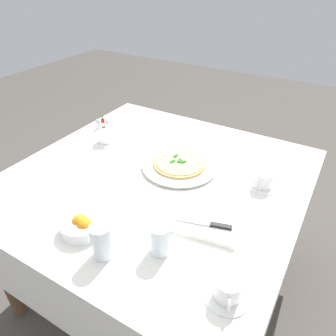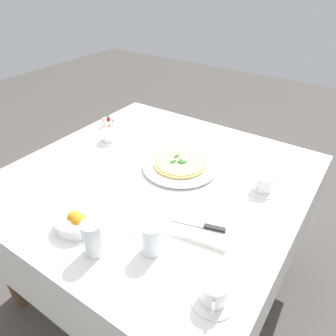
{
  "view_description": "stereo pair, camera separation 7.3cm",
  "coord_description": "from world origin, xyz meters",
  "px_view_note": "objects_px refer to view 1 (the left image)",
  "views": [
    {
      "loc": [
        -0.62,
        0.95,
        1.51
      ],
      "look_at": [
        -0.03,
        -0.06,
        0.74
      ],
      "focal_mm": 33.95,
      "sensor_mm": 36.0,
      "label": 1
    },
    {
      "loc": [
        -0.68,
        0.91,
        1.51
      ],
      "look_at": [
        -0.03,
        -0.06,
        0.74
      ],
      "focal_mm": 33.95,
      "sensor_mm": 36.0,
      "label": 2
    }
  ],
  "objects_px": {
    "napkin_folded": "(207,227)",
    "pizza_plate": "(180,166)",
    "citrus_bowl": "(82,225)",
    "pizza": "(180,163)",
    "salt_shaker": "(98,124)",
    "water_glass_right_edge": "(102,242)",
    "hot_sauce_bottle": "(103,123)",
    "dinner_knife": "(207,224)",
    "pepper_shaker": "(108,125)",
    "coffee_cup_center_back": "(263,180)",
    "coffee_cup_far_left": "(105,138)",
    "coffee_cup_near_left": "(228,290)",
    "water_glass_far_right": "(160,241)"
  },
  "relations": [
    {
      "from": "pizza",
      "to": "coffee_cup_near_left",
      "type": "bearing_deg",
      "value": 130.24
    },
    {
      "from": "pizza",
      "to": "salt_shaker",
      "type": "bearing_deg",
      "value": -11.59
    },
    {
      "from": "pizza",
      "to": "coffee_cup_far_left",
      "type": "xyz_separation_m",
      "value": [
        0.44,
        -0.01,
        0.0
      ]
    },
    {
      "from": "pizza_plate",
      "to": "citrus_bowl",
      "type": "distance_m",
      "value": 0.53
    },
    {
      "from": "hot_sauce_bottle",
      "to": "napkin_folded",
      "type": "bearing_deg",
      "value": 152.91
    },
    {
      "from": "coffee_cup_center_back",
      "to": "coffee_cup_far_left",
      "type": "relative_size",
      "value": 0.99
    },
    {
      "from": "hot_sauce_bottle",
      "to": "pizza_plate",
      "type": "bearing_deg",
      "value": 166.85
    },
    {
      "from": "coffee_cup_near_left",
      "to": "citrus_bowl",
      "type": "height_order",
      "value": "coffee_cup_near_left"
    },
    {
      "from": "napkin_folded",
      "to": "dinner_knife",
      "type": "bearing_deg",
      "value": 6.46
    },
    {
      "from": "napkin_folded",
      "to": "salt_shaker",
      "type": "distance_m",
      "value": 0.95
    },
    {
      "from": "coffee_cup_near_left",
      "to": "coffee_cup_far_left",
      "type": "bearing_deg",
      "value": -30.95
    },
    {
      "from": "hot_sauce_bottle",
      "to": "pepper_shaker",
      "type": "xyz_separation_m",
      "value": [
        -0.03,
        -0.01,
        -0.01
      ]
    },
    {
      "from": "napkin_folded",
      "to": "pizza_plate",
      "type": "bearing_deg",
      "value": -56.39
    },
    {
      "from": "coffee_cup_far_left",
      "to": "water_glass_right_edge",
      "type": "height_order",
      "value": "water_glass_right_edge"
    },
    {
      "from": "pizza",
      "to": "hot_sauce_bottle",
      "type": "xyz_separation_m",
      "value": [
        0.55,
        -0.13,
        0.01
      ]
    },
    {
      "from": "hot_sauce_bottle",
      "to": "water_glass_right_edge",
      "type": "bearing_deg",
      "value": 130.25
    },
    {
      "from": "coffee_cup_near_left",
      "to": "coffee_cup_far_left",
      "type": "height_order",
      "value": "coffee_cup_near_left"
    },
    {
      "from": "water_glass_right_edge",
      "to": "citrus_bowl",
      "type": "xyz_separation_m",
      "value": [
        0.13,
        -0.05,
        -0.03
      ]
    },
    {
      "from": "dinner_knife",
      "to": "pepper_shaker",
      "type": "height_order",
      "value": "pepper_shaker"
    },
    {
      "from": "water_glass_right_edge",
      "to": "water_glass_far_right",
      "type": "xyz_separation_m",
      "value": [
        -0.15,
        -0.1,
        -0.01
      ]
    },
    {
      "from": "coffee_cup_near_left",
      "to": "citrus_bowl",
      "type": "bearing_deg",
      "value": 1.02
    },
    {
      "from": "pizza",
      "to": "water_glass_right_edge",
      "type": "distance_m",
      "value": 0.57
    },
    {
      "from": "coffee_cup_near_left",
      "to": "coffee_cup_far_left",
      "type": "distance_m",
      "value": 1.02
    },
    {
      "from": "coffee_cup_near_left",
      "to": "pepper_shaker",
      "type": "distance_m",
      "value": 1.16
    },
    {
      "from": "napkin_folded",
      "to": "dinner_knife",
      "type": "relative_size",
      "value": 1.23
    },
    {
      "from": "coffee_cup_center_back",
      "to": "salt_shaker",
      "type": "bearing_deg",
      "value": -4.18
    },
    {
      "from": "water_glass_right_edge",
      "to": "hot_sauce_bottle",
      "type": "height_order",
      "value": "water_glass_right_edge"
    },
    {
      "from": "coffee_cup_far_left",
      "to": "citrus_bowl",
      "type": "height_order",
      "value": "citrus_bowl"
    },
    {
      "from": "pizza",
      "to": "napkin_folded",
      "type": "height_order",
      "value": "pizza"
    },
    {
      "from": "coffee_cup_near_left",
      "to": "water_glass_right_edge",
      "type": "xyz_separation_m",
      "value": [
        0.4,
        0.06,
        0.02
      ]
    },
    {
      "from": "coffee_cup_far_left",
      "to": "pepper_shaker",
      "type": "xyz_separation_m",
      "value": [
        0.08,
        -0.13,
        -0.0
      ]
    },
    {
      "from": "napkin_folded",
      "to": "hot_sauce_bottle",
      "type": "xyz_separation_m",
      "value": [
        0.82,
        -0.42,
        0.02
      ]
    },
    {
      "from": "hot_sauce_bottle",
      "to": "water_glass_far_right",
      "type": "bearing_deg",
      "value": 141.27
    },
    {
      "from": "citrus_bowl",
      "to": "pizza",
      "type": "bearing_deg",
      "value": -100.46
    },
    {
      "from": "napkin_folded",
      "to": "salt_shaker",
      "type": "xyz_separation_m",
      "value": [
        0.85,
        -0.41,
        0.02
      ]
    },
    {
      "from": "dinner_knife",
      "to": "coffee_cup_far_left",
      "type": "bearing_deg",
      "value": -39.03
    },
    {
      "from": "coffee_cup_center_back",
      "to": "water_glass_far_right",
      "type": "height_order",
      "value": "water_glass_far_right"
    },
    {
      "from": "citrus_bowl",
      "to": "salt_shaker",
      "type": "xyz_separation_m",
      "value": [
        0.49,
        -0.64,
        -0.0
      ]
    },
    {
      "from": "water_glass_right_edge",
      "to": "pepper_shaker",
      "type": "xyz_separation_m",
      "value": [
        0.56,
        -0.71,
        -0.03
      ]
    },
    {
      "from": "pepper_shaker",
      "to": "citrus_bowl",
      "type": "bearing_deg",
      "value": 123.06
    },
    {
      "from": "coffee_cup_near_left",
      "to": "water_glass_far_right",
      "type": "xyz_separation_m",
      "value": [
        0.25,
        -0.05,
        0.01
      ]
    },
    {
      "from": "citrus_bowl",
      "to": "coffee_cup_far_left",
      "type": "bearing_deg",
      "value": -57.12
    },
    {
      "from": "water_glass_right_edge",
      "to": "pizza",
      "type": "bearing_deg",
      "value": -86.36
    },
    {
      "from": "pepper_shaker",
      "to": "napkin_folded",
      "type": "bearing_deg",
      "value": 151.54
    },
    {
      "from": "water_glass_right_edge",
      "to": "salt_shaker",
      "type": "distance_m",
      "value": 0.92
    },
    {
      "from": "pizza_plate",
      "to": "coffee_cup_center_back",
      "type": "bearing_deg",
      "value": -172.17
    },
    {
      "from": "pizza",
      "to": "citrus_bowl",
      "type": "height_order",
      "value": "citrus_bowl"
    },
    {
      "from": "coffee_cup_far_left",
      "to": "hot_sauce_bottle",
      "type": "bearing_deg",
      "value": -45.97
    },
    {
      "from": "coffee_cup_center_back",
      "to": "water_glass_right_edge",
      "type": "xyz_separation_m",
      "value": [
        0.33,
        0.62,
        0.02
      ]
    },
    {
      "from": "coffee_cup_center_back",
      "to": "water_glass_right_edge",
      "type": "relative_size",
      "value": 1.09
    }
  ]
}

